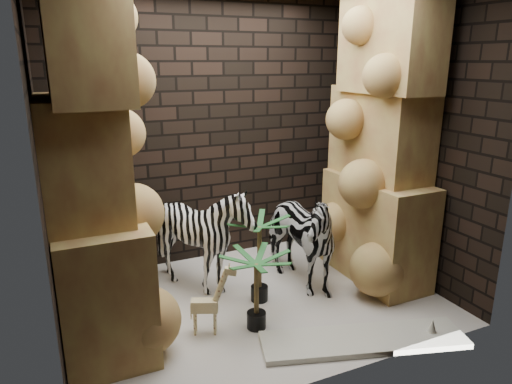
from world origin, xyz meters
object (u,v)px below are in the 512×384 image
zebra_left (203,242)px  palm_front (259,260)px  giraffe_toy (204,298)px  palm_back (256,291)px  zebra_right (295,228)px  surfboard (364,340)px

zebra_left → palm_front: 0.62m
giraffe_toy → palm_back: palm_back is taller
zebra_right → surfboard: 1.31m
palm_front → palm_back: 0.49m
zebra_right → palm_front: bearing=-169.4°
zebra_right → palm_back: (-0.69, -0.58, -0.28)m
zebra_left → surfboard: bearing=-44.7°
zebra_left → palm_front: (0.42, -0.44, -0.09)m
palm_back → surfboard: palm_back is taller
palm_front → surfboard: palm_front is taller
zebra_right → palm_front: zebra_right is taller
giraffe_toy → palm_front: palm_front is taller
giraffe_toy → palm_back: (0.44, -0.11, 0.02)m
palm_front → surfboard: 1.20m
zebra_right → giraffe_toy: zebra_right is taller
palm_back → surfboard: 0.99m
giraffe_toy → surfboard: giraffe_toy is taller
palm_back → giraffe_toy: bearing=165.8°
zebra_left → palm_front: size_ratio=1.32×
palm_back → surfboard: (0.73, -0.58, -0.33)m
palm_front → palm_back: bearing=-117.8°
zebra_right → palm_front: size_ratio=1.47×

